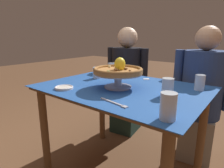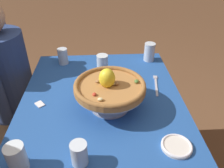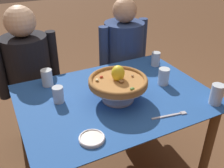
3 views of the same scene
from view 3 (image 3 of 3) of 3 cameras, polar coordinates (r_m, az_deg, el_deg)
name	(u,v)px [view 3 (image 3 of 3)]	position (r m, az deg, el deg)	size (l,w,h in m)	color
dining_table	(116,111)	(1.63, 0.82, -6.20)	(1.18, 0.87, 0.76)	brown
pizza_stand	(118,89)	(1.50, 1.36, -1.20)	(0.34, 0.34, 0.11)	#B7B7C1
pizza	(118,80)	(1.47, 1.38, 0.88)	(0.35, 0.35, 0.11)	#AD753D
water_glass_side_right	(164,78)	(1.71, 11.62, 1.44)	(0.07, 0.07, 0.11)	silver
water_glass_side_left	(58,95)	(1.52, -12.08, -2.55)	(0.07, 0.07, 0.10)	silver
water_glass_front_right	(216,96)	(1.59, 22.60, -2.44)	(0.07, 0.07, 0.12)	silver
water_glass_back_left	(47,78)	(1.71, -14.51, 1.23)	(0.07, 0.07, 0.11)	silver
water_glass_back_right	(156,60)	(1.96, 9.86, 5.43)	(0.07, 0.07, 0.11)	silver
side_plate	(92,138)	(1.25, -4.60, -12.16)	(0.13, 0.13, 0.02)	silver
dinner_fork	(171,115)	(1.43, 13.26, -6.92)	(0.21, 0.05, 0.01)	#B7B7C1
sugar_packet	(99,73)	(1.83, -2.95, 2.51)	(0.05, 0.04, 0.01)	white
diner_left	(32,85)	(2.12, -17.80, -0.16)	(0.49, 0.38, 1.22)	#1E3833
diner_right	(123,68)	(2.32, 2.57, 3.74)	(0.50, 0.39, 1.21)	gray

